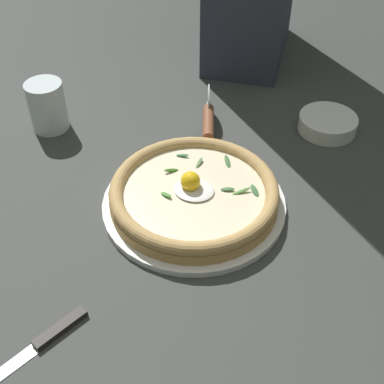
{
  "coord_description": "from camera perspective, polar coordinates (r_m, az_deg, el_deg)",
  "views": [
    {
      "loc": [
        -0.2,
        0.6,
        0.62
      ],
      "look_at": [
        0.0,
        -0.02,
        0.03
      ],
      "focal_mm": 48.41,
      "sensor_mm": 36.0,
      "label": 1
    }
  ],
  "objects": [
    {
      "name": "ground_plane",
      "position": [
        0.9,
        -0.15,
        -3.03
      ],
      "size": [
        2.4,
        2.4,
        0.03
      ],
      "primitive_type": "cube",
      "color": "#383A38",
      "rests_on": "ground"
    },
    {
      "name": "pizza_plate",
      "position": [
        0.89,
        0.0,
        -1.23
      ],
      "size": [
        0.32,
        0.32,
        0.01
      ],
      "primitive_type": "cylinder",
      "color": "white",
      "rests_on": "ground"
    },
    {
      "name": "pizza",
      "position": [
        0.88,
        0.0,
        -0.06
      ],
      "size": [
        0.29,
        0.29,
        0.06
      ],
      "color": "tan",
      "rests_on": "pizza_plate"
    },
    {
      "name": "side_bowl",
      "position": [
        1.1,
        14.71,
        7.32
      ],
      "size": [
        0.12,
        0.12,
        0.03
      ],
      "primitive_type": "cylinder",
      "color": "white",
      "rests_on": "ground"
    },
    {
      "name": "pizza_cutter",
      "position": [
        1.04,
        1.81,
        8.26
      ],
      "size": [
        0.06,
        0.16,
        0.08
      ],
      "color": "silver",
      "rests_on": "ground"
    },
    {
      "name": "table_knife",
      "position": [
        0.75,
        -16.23,
        -15.61
      ],
      "size": [
        0.1,
        0.19,
        0.01
      ],
      "color": "silver",
      "rests_on": "ground"
    },
    {
      "name": "drinking_glass",
      "position": [
        1.1,
        -15.58,
        8.77
      ],
      "size": [
        0.07,
        0.07,
        0.1
      ],
      "color": "silver",
      "rests_on": "ground"
    }
  ]
}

